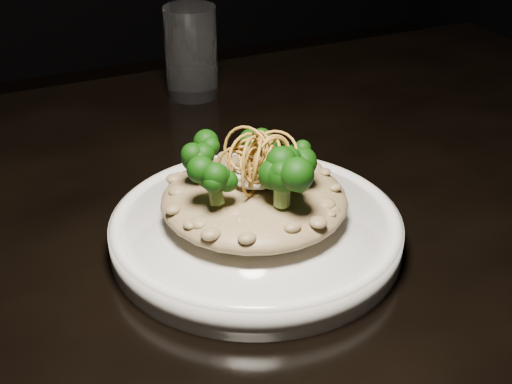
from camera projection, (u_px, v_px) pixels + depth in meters
table at (290, 261)px, 0.76m from camera, size 1.10×0.80×0.75m
plate at (256, 232)px, 0.64m from camera, size 0.26×0.26×0.03m
risotto at (254, 200)px, 0.62m from camera, size 0.16×0.16×0.04m
broccoli at (252, 164)px, 0.60m from camera, size 0.11×0.11×0.04m
cheese at (257, 174)px, 0.61m from camera, size 0.05×0.05×0.01m
shallots at (259, 153)px, 0.60m from camera, size 0.05×0.05×0.03m
drinking_glass at (191, 52)px, 0.92m from camera, size 0.08×0.08×0.12m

